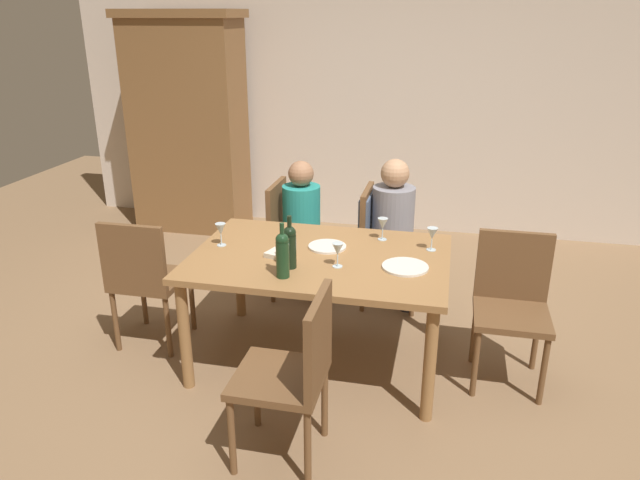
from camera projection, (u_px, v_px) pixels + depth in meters
name	position (u px, v px, depth m)	size (l,w,h in m)	color
ground_plane	(320.00, 359.00, 3.93)	(10.00, 10.00, 0.00)	#846647
rear_room_partition	(380.00, 97.00, 5.94)	(6.40, 0.12, 2.70)	beige
armoire_cabinet	(188.00, 123.00, 6.01)	(1.18, 0.62, 2.18)	brown
dining_table	(320.00, 267.00, 3.69)	(1.58, 1.09, 0.74)	olive
chair_far_right	(376.00, 231.00, 4.51)	(0.46, 0.44, 0.92)	brown
chair_far_left	(291.00, 231.00, 4.67)	(0.44, 0.44, 0.92)	brown
chair_right_end	(512.00, 298.00, 3.58)	(0.44, 0.44, 0.92)	brown
chair_near	(296.00, 367.00, 2.88)	(0.44, 0.44, 0.92)	brown
chair_left_end	(144.00, 275.00, 3.90)	(0.44, 0.44, 0.92)	brown
person_woman_host	(396.00, 223.00, 4.45)	(0.36, 0.32, 1.16)	#33333D
person_man_bearded	(305.00, 219.00, 4.61)	(0.34, 0.29, 1.10)	#33333D
wine_bottle_tall_green	(283.00, 254.00, 3.31)	(0.08, 0.08, 0.32)	#19381E
wine_bottle_dark_red	(290.00, 245.00, 3.44)	(0.08, 0.08, 0.32)	black
wine_glass_near_left	(338.00, 250.00, 3.46)	(0.07, 0.07, 0.15)	silver
wine_glass_centre	(432.00, 234.00, 3.70)	(0.07, 0.07, 0.15)	silver
wine_glass_near_right	(221.00, 230.00, 3.78)	(0.07, 0.07, 0.15)	silver
wine_glass_far	(383.00, 224.00, 3.87)	(0.07, 0.07, 0.15)	silver
dinner_plate_host	(327.00, 246.00, 3.78)	(0.24, 0.24, 0.01)	silver
dinner_plate_guest_left	(405.00, 267.00, 3.47)	(0.27, 0.27, 0.01)	silver
folded_napkin	(280.00, 255.00, 3.63)	(0.16, 0.12, 0.03)	beige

